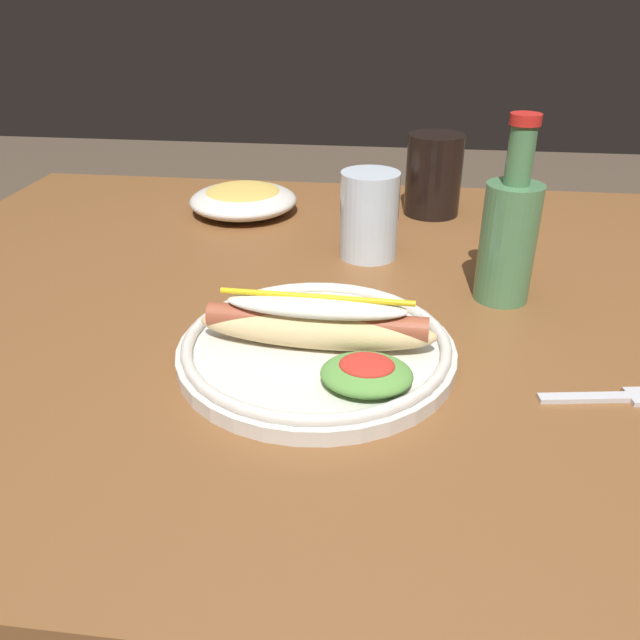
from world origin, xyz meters
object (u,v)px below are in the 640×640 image
(hot_dog_plate, at_px, (319,343))
(soda_cup, at_px, (434,175))
(fork, at_px, (613,397))
(glass_bottle, at_px, (509,234))
(side_bowl, at_px, (243,199))
(water_cup, at_px, (369,215))

(hot_dog_plate, relative_size, soda_cup, 2.20)
(fork, relative_size, glass_bottle, 0.55)
(glass_bottle, distance_m, side_bowl, 0.48)
(fork, distance_m, water_cup, 0.42)
(fork, relative_size, water_cup, 1.01)
(soda_cup, bearing_deg, fork, -73.44)
(fork, distance_m, soda_cup, 0.55)
(hot_dog_plate, xyz_separation_m, water_cup, (0.03, 0.29, 0.04))
(fork, bearing_deg, side_bowl, 125.00)
(hot_dog_plate, relative_size, water_cup, 2.39)
(glass_bottle, height_order, side_bowl, glass_bottle)
(soda_cup, bearing_deg, water_cup, -115.25)
(water_cup, bearing_deg, hot_dog_plate, -96.54)
(soda_cup, height_order, side_bowl, soda_cup)
(fork, height_order, glass_bottle, glass_bottle)
(water_cup, bearing_deg, fork, -52.44)
(water_cup, relative_size, glass_bottle, 0.54)
(fork, bearing_deg, hot_dog_plate, 164.27)
(hot_dog_plate, bearing_deg, side_bowl, 112.18)
(soda_cup, relative_size, side_bowl, 0.73)
(hot_dog_plate, bearing_deg, water_cup, 83.46)
(glass_bottle, bearing_deg, fork, -69.17)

